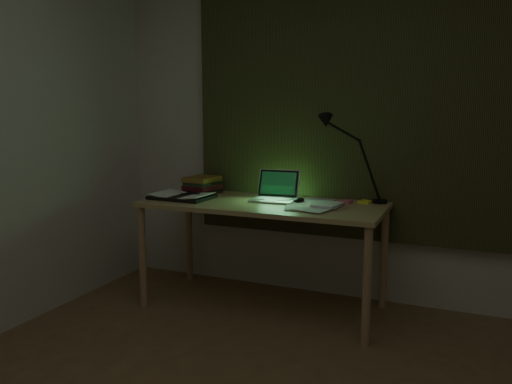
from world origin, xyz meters
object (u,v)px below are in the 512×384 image
laptop (273,186)px  desk_lamp (381,161)px  open_textbook (182,196)px  book_stack (203,185)px  loose_papers (321,204)px  desk (263,255)px

laptop → desk_lamp: (0.68, 0.22, 0.18)m
laptop → open_textbook: (-0.62, -0.14, -0.09)m
book_stack → loose_papers: 0.96m
book_stack → laptop: bearing=-10.7°
book_stack → loose_papers: size_ratio=0.69×
desk → desk_lamp: bearing=21.3°
loose_papers → desk_lamp: 0.50m
laptop → book_stack: laptop is taller
laptop → desk_lamp: bearing=14.3°
open_textbook → desk_lamp: desk_lamp is taller
open_textbook → book_stack: (0.02, 0.26, 0.05)m
laptop → open_textbook: laptop is taller
desk → laptop: 0.48m
laptop → desk_lamp: size_ratio=0.58×
book_stack → loose_papers: bearing=-9.0°
open_textbook → loose_papers: bearing=8.2°
laptop → loose_papers: (0.35, -0.04, -0.09)m
laptop → open_textbook: size_ratio=0.80×
laptop → book_stack: bearing=165.7°
desk → desk_lamp: desk_lamp is taller
desk → open_textbook: 0.70m
loose_papers → book_stack: bearing=171.0°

